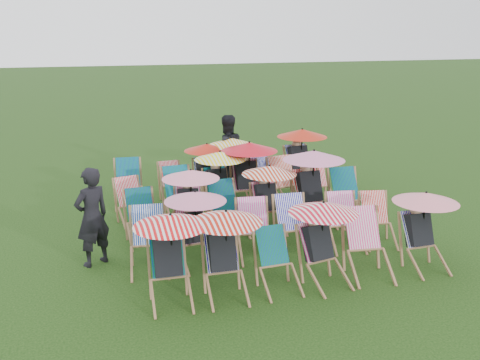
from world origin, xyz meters
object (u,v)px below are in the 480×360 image
object	(u,v)px
person_left	(92,217)
deckchair_29	(302,158)
deckchair_0	(170,258)
person_rear	(227,152)
deckchair_5	(424,229)

from	to	relation	value
person_left	deckchair_29	bearing A→B (deg)	-178.36
deckchair_29	person_left	xyz separation A→B (m)	(-4.91, -3.03, 0.07)
deckchair_0	person_left	bearing A→B (deg)	123.98
person_rear	deckchair_29	bearing A→B (deg)	160.39
deckchair_5	person_rear	bearing A→B (deg)	108.90
deckchair_29	person_left	bearing A→B (deg)	-150.13
deckchair_0	person_rear	xyz separation A→B (m)	(2.23, 5.05, 0.23)
deckchair_5	person_rear	xyz separation A→B (m)	(-1.77, 5.13, 0.25)
deckchair_0	deckchair_5	bearing A→B (deg)	1.37
deckchair_0	deckchair_5	size ratio (longest dim) A/B	1.02
deckchair_5	deckchair_29	size ratio (longest dim) A/B	0.87
deckchair_5	person_rear	size ratio (longest dim) A/B	0.68
deckchair_0	person_rear	size ratio (longest dim) A/B	0.70
deckchair_0	deckchair_29	bearing A→B (deg)	51.86
deckchair_5	deckchair_29	bearing A→B (deg)	90.56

